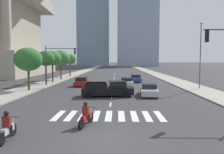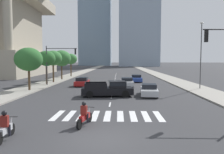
# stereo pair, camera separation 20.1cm
# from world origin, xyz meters

# --- Properties ---
(ground_plane) EXTENTS (800.00, 800.00, 0.00)m
(ground_plane) POSITION_xyz_m (0.00, 0.00, 0.00)
(ground_plane) COLOR #333335
(sidewalk_east) EXTENTS (4.00, 260.00, 0.15)m
(sidewalk_east) POSITION_xyz_m (11.46, 30.00, 0.07)
(sidewalk_east) COLOR gray
(sidewalk_east) RESTS_ON ground
(sidewalk_west) EXTENTS (4.00, 260.00, 0.15)m
(sidewalk_west) POSITION_xyz_m (-11.46, 30.00, 0.07)
(sidewalk_west) COLOR gray
(sidewalk_west) RESTS_ON ground
(crosswalk_near) EXTENTS (7.65, 3.00, 0.01)m
(crosswalk_near) POSITION_xyz_m (-0.00, 4.68, 0.00)
(crosswalk_near) COLOR silver
(crosswalk_near) RESTS_ON ground
(lane_divider_center) EXTENTS (0.14, 50.00, 0.01)m
(lane_divider_center) POSITION_xyz_m (0.00, 32.68, 0.00)
(lane_divider_center) COLOR silver
(lane_divider_center) RESTS_ON ground
(motorcycle_lead) EXTENTS (0.70, 2.07, 1.49)m
(motorcycle_lead) POSITION_xyz_m (-4.79, -0.20, 0.58)
(motorcycle_lead) COLOR black
(motorcycle_lead) RESTS_ON ground
(motorcycle_trailing) EXTENTS (0.84, 2.17, 1.49)m
(motorcycle_trailing) POSITION_xyz_m (-1.27, 2.29, 0.58)
(motorcycle_trailing) COLOR black
(motorcycle_trailing) RESTS_ON ground
(pickup_truck) EXTENTS (5.71, 2.60, 1.67)m
(pickup_truck) POSITION_xyz_m (-0.20, 13.16, 0.81)
(pickup_truck) COLOR black
(pickup_truck) RESTS_ON ground
(sedan_red_0) EXTENTS (1.97, 4.25, 1.34)m
(sedan_red_0) POSITION_xyz_m (-4.84, 22.82, 0.61)
(sedan_red_0) COLOR maroon
(sedan_red_0) RESTS_ON ground
(sedan_silver_1) EXTENTS (1.95, 4.62, 1.26)m
(sedan_silver_1) POSITION_xyz_m (2.03, 23.07, 0.58)
(sedan_silver_1) COLOR #B7BABF
(sedan_silver_1) RESTS_ON ground
(sedan_silver_2) EXTENTS (2.23, 4.56, 1.27)m
(sedan_silver_2) POSITION_xyz_m (4.17, 13.87, 0.59)
(sedan_silver_2) COLOR #B7BABF
(sedan_silver_2) RESTS_ON ground
(sedan_blue_3) EXTENTS (2.03, 4.83, 1.27)m
(sedan_blue_3) POSITION_xyz_m (4.03, 30.03, 0.59)
(sedan_blue_3) COLOR navy
(sedan_blue_3) RESTS_ON ground
(traffic_signal_far) EXTENTS (4.99, 0.28, 5.97)m
(traffic_signal_far) POSITION_xyz_m (-8.51, 22.72, 4.26)
(traffic_signal_far) COLOR #333335
(traffic_signal_far) RESTS_ON sidewalk_west
(street_lamp_east) EXTENTS (0.50, 0.24, 8.81)m
(street_lamp_east) POSITION_xyz_m (11.76, 19.23, 5.17)
(street_lamp_east) COLOR #3F3F42
(street_lamp_east) RESTS_ON sidewalk_east
(street_tree_nearest) EXTENTS (3.49, 3.49, 5.39)m
(street_tree_nearest) POSITION_xyz_m (-10.66, 16.96, 4.04)
(street_tree_nearest) COLOR #4C3823
(street_tree_nearest) RESTS_ON sidewalk_west
(street_tree_second) EXTENTS (2.82, 2.82, 5.29)m
(street_tree_second) POSITION_xyz_m (-10.66, 23.80, 4.21)
(street_tree_second) COLOR #4C3823
(street_tree_second) RESTS_ON sidewalk_west
(street_tree_third) EXTENTS (3.06, 3.06, 5.48)m
(street_tree_third) POSITION_xyz_m (-10.66, 27.38, 4.30)
(street_tree_third) COLOR #4C3823
(street_tree_third) RESTS_ON sidewalk_west
(street_tree_fourth) EXTENTS (3.73, 3.73, 5.78)m
(street_tree_fourth) POSITION_xyz_m (-10.66, 33.01, 4.33)
(street_tree_fourth) COLOR #4C3823
(street_tree_fourth) RESTS_ON sidewalk_west
(street_tree_fifth) EXTENTS (2.95, 2.95, 5.36)m
(street_tree_fifth) POSITION_xyz_m (-10.66, 41.60, 4.22)
(street_tree_fifth) COLOR #4C3823
(street_tree_fifth) RESTS_ON sidewalk_west
(office_tower_center_skyline) EXTENTS (26.13, 24.21, 82.69)m
(office_tower_center_skyline) POSITION_xyz_m (13.84, 140.77, 40.82)
(office_tower_center_skyline) COLOR #8C9EB2
(office_tower_center_skyline) RESTS_ON ground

